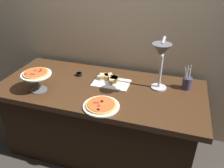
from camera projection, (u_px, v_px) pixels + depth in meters
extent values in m
plane|color=#38332D|center=(102.00, 147.00, 2.44)|extent=(8.00, 8.00, 0.00)
cube|color=#C6B593|center=(116.00, 26.00, 2.26)|extent=(4.40, 0.04, 2.40)
cube|color=#422816|center=(100.00, 89.00, 2.07)|extent=(1.90, 0.84, 0.05)
cube|color=black|center=(101.00, 121.00, 2.26)|extent=(1.75, 0.74, 0.71)
cylinder|color=#B7BABF|center=(159.00, 87.00, 2.04)|extent=(0.14, 0.14, 0.01)
cylinder|color=#B7BABF|center=(161.00, 63.00, 1.93)|extent=(0.02, 0.02, 0.47)
cylinder|color=#B7BABF|center=(163.00, 40.00, 1.74)|extent=(0.02, 0.17, 0.02)
cone|color=#595B60|center=(162.00, 50.00, 1.69)|extent=(0.15, 0.15, 0.10)
sphere|color=#F9EAB2|center=(161.00, 55.00, 1.71)|extent=(0.04, 0.04, 0.04)
cylinder|color=white|center=(101.00, 106.00, 1.79)|extent=(0.29, 0.29, 0.01)
cylinder|color=gold|center=(101.00, 105.00, 1.78)|extent=(0.25, 0.25, 0.01)
cylinder|color=#C65628|center=(101.00, 104.00, 1.78)|extent=(0.22, 0.22, 0.00)
cylinder|color=maroon|center=(95.00, 103.00, 1.79)|extent=(0.02, 0.02, 0.00)
cylinder|color=maroon|center=(102.00, 101.00, 1.80)|extent=(0.02, 0.02, 0.00)
cylinder|color=maroon|center=(98.00, 109.00, 1.71)|extent=(0.02, 0.02, 0.00)
cylinder|color=maroon|center=(98.00, 103.00, 1.79)|extent=(0.02, 0.02, 0.00)
cylinder|color=maroon|center=(102.00, 101.00, 1.80)|extent=(0.02, 0.02, 0.00)
cylinder|color=maroon|center=(99.00, 106.00, 1.75)|extent=(0.02, 0.02, 0.00)
cylinder|color=maroon|center=(99.00, 110.00, 1.70)|extent=(0.02, 0.02, 0.00)
cylinder|color=#595B60|center=(38.00, 83.00, 1.97)|extent=(0.02, 0.02, 0.15)
cylinder|color=#595B60|center=(39.00, 90.00, 2.01)|extent=(0.14, 0.14, 0.01)
cylinder|color=white|center=(36.00, 74.00, 1.93)|extent=(0.26, 0.26, 0.01)
cylinder|color=gold|center=(36.00, 73.00, 1.93)|extent=(0.22, 0.22, 0.01)
cylinder|color=#C65628|center=(36.00, 72.00, 1.92)|extent=(0.19, 0.19, 0.00)
cylinder|color=maroon|center=(41.00, 71.00, 1.94)|extent=(0.02, 0.02, 0.00)
cylinder|color=maroon|center=(39.00, 72.00, 1.93)|extent=(0.02, 0.02, 0.00)
cylinder|color=maroon|center=(34.00, 74.00, 1.88)|extent=(0.02, 0.02, 0.00)
cylinder|color=maroon|center=(31.00, 74.00, 1.89)|extent=(0.02, 0.02, 0.00)
cylinder|color=maroon|center=(26.00, 74.00, 1.89)|extent=(0.02, 0.02, 0.00)
cylinder|color=maroon|center=(41.00, 69.00, 1.96)|extent=(0.02, 0.02, 0.00)
cylinder|color=maroon|center=(35.00, 71.00, 1.94)|extent=(0.02, 0.02, 0.00)
cube|color=white|center=(111.00, 83.00, 2.11)|extent=(0.34, 0.22, 0.01)
cube|color=tan|center=(114.00, 81.00, 2.13)|extent=(0.07, 0.08, 0.02)
cube|color=brown|center=(114.00, 79.00, 2.12)|extent=(0.07, 0.08, 0.01)
cube|color=tan|center=(114.00, 78.00, 2.11)|extent=(0.07, 0.08, 0.02)
cube|color=tan|center=(114.00, 81.00, 2.11)|extent=(0.07, 0.06, 0.02)
cube|color=brown|center=(114.00, 80.00, 2.11)|extent=(0.07, 0.06, 0.01)
cube|color=tan|center=(114.00, 78.00, 2.10)|extent=(0.07, 0.06, 0.02)
cube|color=tan|center=(113.00, 83.00, 2.09)|extent=(0.08, 0.08, 0.02)
cube|color=brown|center=(113.00, 81.00, 2.08)|extent=(0.08, 0.08, 0.01)
cube|color=tan|center=(113.00, 80.00, 2.07)|extent=(0.08, 0.08, 0.02)
cube|color=tan|center=(114.00, 80.00, 2.13)|extent=(0.09, 0.08, 0.02)
cube|color=brown|center=(114.00, 79.00, 2.12)|extent=(0.09, 0.08, 0.01)
cube|color=tan|center=(114.00, 78.00, 2.11)|extent=(0.09, 0.08, 0.02)
cube|color=tan|center=(104.00, 78.00, 2.17)|extent=(0.10, 0.09, 0.02)
cube|color=brown|center=(104.00, 77.00, 2.16)|extent=(0.10, 0.09, 0.01)
cube|color=tan|center=(104.00, 75.00, 2.15)|extent=(0.10, 0.09, 0.02)
cube|color=tan|center=(108.00, 78.00, 2.17)|extent=(0.10, 0.10, 0.02)
cube|color=brown|center=(108.00, 77.00, 2.16)|extent=(0.10, 0.10, 0.01)
cube|color=tan|center=(108.00, 75.00, 2.16)|extent=(0.10, 0.10, 0.02)
cylinder|color=black|center=(37.00, 69.00, 2.35)|extent=(0.07, 0.07, 0.04)
cylinder|color=#562D14|center=(37.00, 68.00, 2.34)|extent=(0.06, 0.06, 0.01)
cylinder|color=black|center=(79.00, 74.00, 2.25)|extent=(0.06, 0.06, 0.03)
cylinder|color=gold|center=(79.00, 73.00, 2.24)|extent=(0.05, 0.05, 0.01)
cylinder|color=#383347|center=(187.00, 83.00, 2.01)|extent=(0.08, 0.08, 0.11)
cylinder|color=#B7BABF|center=(190.00, 77.00, 1.99)|extent=(0.03, 0.02, 0.17)
cylinder|color=#B7BABF|center=(187.00, 76.00, 1.96)|extent=(0.02, 0.02, 0.20)
cylinder|color=#B7BABF|center=(189.00, 76.00, 1.97)|extent=(0.01, 0.02, 0.20)
cylinder|color=#B7BABF|center=(186.00, 76.00, 1.98)|extent=(0.05, 0.02, 0.18)
cylinder|color=#B7BABF|center=(187.00, 77.00, 1.99)|extent=(0.02, 0.02, 0.17)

